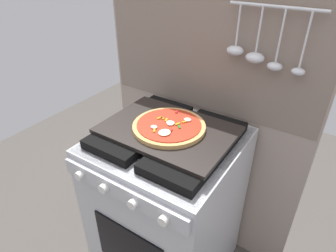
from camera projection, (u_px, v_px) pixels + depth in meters
kitchen_backsplash at (203, 121)px, 1.52m from camera, size 1.10×0.09×1.55m
stove at (168, 206)px, 1.46m from camera, size 0.60×0.64×0.90m
baking_tray at (168, 130)px, 1.22m from camera, size 0.54×0.38×0.02m
pizza_left at (169, 126)px, 1.21m from camera, size 0.31×0.31×0.03m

